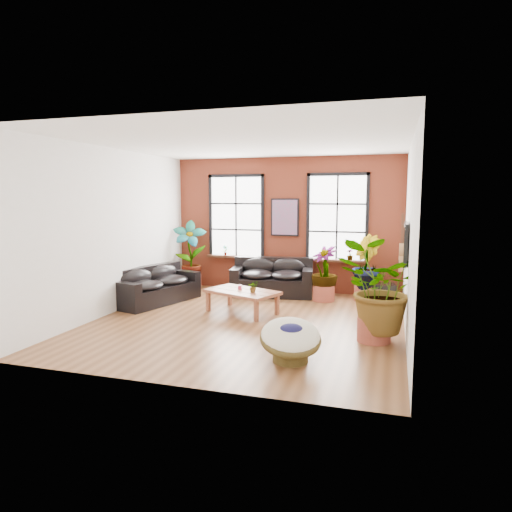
# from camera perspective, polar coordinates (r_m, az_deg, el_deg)

# --- Properties ---
(room) EXTENTS (6.04, 6.54, 3.54)m
(room) POSITION_cam_1_polar(r_m,az_deg,el_deg) (9.03, -0.84, 2.77)
(room) COLOR brown
(room) RESTS_ON ground
(sofa_back) EXTENTS (2.15, 1.29, 0.93)m
(sofa_back) POSITION_cam_1_polar(r_m,az_deg,el_deg) (11.61, 2.07, -2.81)
(sofa_back) COLOR black
(sofa_back) RESTS_ON ground
(sofa_left) EXTENTS (1.46, 2.30, 0.84)m
(sofa_left) POSITION_cam_1_polar(r_m,az_deg,el_deg) (11.02, -12.50, -3.73)
(sofa_left) COLOR black
(sofa_left) RESTS_ON ground
(coffee_table) EXTENTS (1.74, 1.38, 0.59)m
(coffee_table) POSITION_cam_1_polar(r_m,az_deg,el_deg) (9.79, -1.75, -4.65)
(coffee_table) COLOR brown
(coffee_table) RESTS_ON ground
(papasan_chair) EXTENTS (1.19, 1.20, 0.70)m
(papasan_chair) POSITION_cam_1_polar(r_m,az_deg,el_deg) (6.98, 4.34, -10.25)
(papasan_chair) COLOR #52431D
(papasan_chair) RESTS_ON ground
(poster) EXTENTS (0.74, 0.06, 0.98)m
(poster) POSITION_cam_1_polar(r_m,az_deg,el_deg) (11.93, 3.62, 4.85)
(poster) COLOR black
(poster) RESTS_ON room
(tv_wall_unit) EXTENTS (0.13, 1.86, 1.20)m
(tv_wall_unit) POSITION_cam_1_polar(r_m,az_deg,el_deg) (9.07, 18.02, 1.14)
(tv_wall_unit) COLOR black
(tv_wall_unit) RESTS_ON room
(media_box) EXTENTS (0.60, 0.53, 0.46)m
(media_box) POSITION_cam_1_polar(r_m,az_deg,el_deg) (11.15, 15.57, -4.51)
(media_box) COLOR black
(media_box) RESTS_ON ground
(pot_back_left) EXTENTS (0.64, 0.64, 0.40)m
(pot_back_left) POSITION_cam_1_polar(r_m,az_deg,el_deg) (12.50, -8.12, -3.17)
(pot_back_left) COLOR #9A4332
(pot_back_left) RESTS_ON ground
(pot_back_right) EXTENTS (0.69, 0.69, 0.39)m
(pot_back_right) POSITION_cam_1_polar(r_m,az_deg,el_deg) (11.27, 13.51, -4.48)
(pot_back_right) COLOR #9A4332
(pot_back_right) RESTS_ON ground
(pot_right_wall) EXTENTS (0.68, 0.68, 0.42)m
(pot_right_wall) POSITION_cam_1_polar(r_m,az_deg,el_deg) (8.19, 14.52, -8.87)
(pot_right_wall) COLOR #9A4332
(pot_right_wall) RESTS_ON ground
(pot_mid) EXTENTS (0.59, 0.59, 0.38)m
(pot_mid) POSITION_cam_1_polar(r_m,az_deg,el_deg) (11.08, 8.45, -4.60)
(pot_mid) COLOR #9A4332
(pot_mid) RESTS_ON ground
(floor_plant_back_left) EXTENTS (1.05, 0.87, 1.70)m
(floor_plant_back_left) POSITION_cam_1_polar(r_m,az_deg,el_deg) (12.40, -8.28, 0.49)
(floor_plant_back_left) COLOR #0F3A10
(floor_plant_back_left) RESTS_ON ground
(floor_plant_back_right) EXTENTS (0.85, 0.95, 1.43)m
(floor_plant_back_right) POSITION_cam_1_polar(r_m,az_deg,el_deg) (11.20, 13.49, -1.07)
(floor_plant_back_right) COLOR #0F3A10
(floor_plant_back_right) RESTS_ON ground
(floor_plant_right_wall) EXTENTS (1.51, 1.34, 1.56)m
(floor_plant_right_wall) POSITION_cam_1_polar(r_m,az_deg,el_deg) (8.01, 14.92, -3.87)
(floor_plant_right_wall) COLOR #0F3A10
(floor_plant_right_wall) RESTS_ON ground
(floor_plant_mid) EXTENTS (0.93, 0.93, 1.18)m
(floor_plant_mid) POSITION_cam_1_polar(r_m,az_deg,el_deg) (11.01, 8.50, -1.81)
(floor_plant_mid) COLOR #0F3A10
(floor_plant_mid) RESTS_ON ground
(table_plant) EXTENTS (0.27, 0.25, 0.24)m
(table_plant) POSITION_cam_1_polar(r_m,az_deg,el_deg) (9.55, -0.34, -3.84)
(table_plant) COLOR #0F3A10
(table_plant) RESTS_ON coffee_table
(sill_plant_left) EXTENTS (0.17, 0.17, 0.27)m
(sill_plant_left) POSITION_cam_1_polar(r_m,az_deg,el_deg) (12.44, -3.88, 0.72)
(sill_plant_left) COLOR #0F3A10
(sill_plant_left) RESTS_ON room
(sill_plant_right) EXTENTS (0.19, 0.19, 0.27)m
(sill_plant_right) POSITION_cam_1_polar(r_m,az_deg,el_deg) (11.69, 11.66, 0.16)
(sill_plant_right) COLOR #0F3A10
(sill_plant_right) RESTS_ON room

